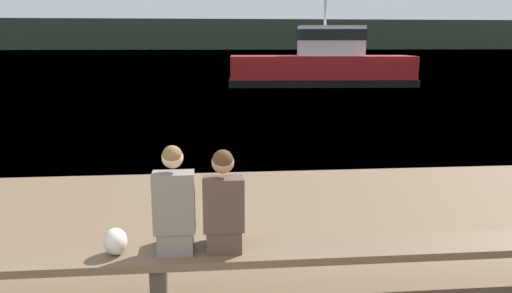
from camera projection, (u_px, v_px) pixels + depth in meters
name	position (u px, v px, depth m)	size (l,w,h in m)	color
water_surface	(205.00, 52.00, 126.16)	(240.00, 240.00, 0.00)	teal
far_shoreline	(205.00, 35.00, 161.40)	(600.00, 12.00, 9.44)	#2D3D2D
bench_main	(158.00, 261.00, 4.60)	(8.65, 0.52, 0.50)	brown
person_left	(174.00, 208.00, 4.53)	(0.37, 0.43, 1.02)	#70665B
person_right	(223.00, 208.00, 4.57)	(0.37, 0.43, 0.97)	#4C382D
shopping_bag	(115.00, 241.00, 4.53)	(0.21, 0.23, 0.25)	beige
tugboat_red	(323.00, 67.00, 27.72)	(10.40, 3.54, 6.46)	#A81919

